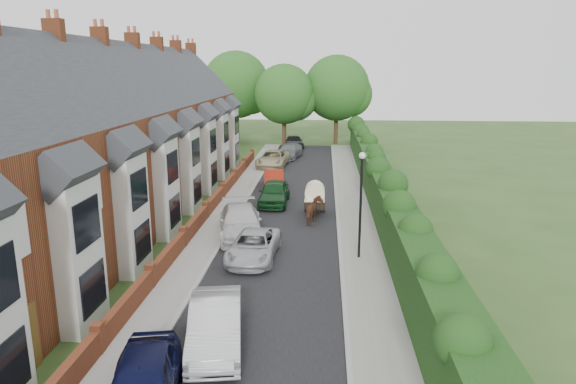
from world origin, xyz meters
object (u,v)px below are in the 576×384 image
at_px(car_white, 240,222).
at_px(car_red, 274,179).
at_px(car_green, 274,193).
at_px(car_beige, 273,159).
at_px(car_black, 295,141).
at_px(car_silver_a, 215,325).
at_px(car_navy, 143,384).
at_px(horse, 314,211).
at_px(car_silver_b, 254,246).
at_px(horse_cart, 315,196).
at_px(car_grey, 290,151).
at_px(lamppost, 361,192).

xyz_separation_m(car_white, car_red, (0.68, 11.41, -0.12)).
relative_size(car_green, car_beige, 0.85).
distance_m(car_green, car_black, 24.85).
xyz_separation_m(car_beige, car_black, (1.31, 11.77, -0.04)).
distance_m(car_silver_a, car_beige, 31.05).
bearing_deg(car_white, car_black, 76.67).
bearing_deg(car_beige, car_red, -78.91).
distance_m(car_navy, car_green, 21.33).
height_order(car_white, car_beige, car_white).
distance_m(car_red, horse, 9.34).
height_order(car_red, car_beige, car_beige).
bearing_deg(car_silver_b, car_black, 92.77).
bearing_deg(car_black, horse_cart, -95.18).
height_order(car_silver_b, car_white, car_white).
relative_size(car_silver_a, car_black, 1.13).
xyz_separation_m(car_green, car_grey, (-0.19, 17.85, -0.08)).
distance_m(car_silver_a, car_black, 42.80).
bearing_deg(car_navy, car_white, 78.38).
relative_size(lamppost, car_green, 1.12).
distance_m(car_red, car_beige, 8.47).
bearing_deg(car_black, horse, -95.58).
bearing_deg(lamppost, horse_cart, 106.57).
distance_m(car_silver_a, horse, 14.14).
relative_size(car_navy, car_green, 1.00).
bearing_deg(car_beige, car_silver_b, -81.64).
xyz_separation_m(car_navy, horse_cart, (4.14, 19.13, 0.39)).
bearing_deg(lamppost, horse, 111.84).
distance_m(lamppost, car_white, 7.29).
height_order(car_white, car_red, car_white).
distance_m(car_grey, horse_cart, 20.23).
height_order(lamppost, car_red, lamppost).
bearing_deg(car_beige, horse_cart, -69.91).
xyz_separation_m(car_silver_a, car_red, (-0.33, 22.61, -0.09)).
relative_size(car_black, horse_cart, 1.47).
bearing_deg(car_black, car_silver_a, -101.25).
bearing_deg(car_beige, car_silver_a, -82.81).
relative_size(car_red, car_black, 0.99).
xyz_separation_m(car_white, car_green, (1.16, 6.75, -0.01)).
bearing_deg(car_green, car_red, 96.41).
distance_m(lamppost, car_red, 15.64).
height_order(car_silver_a, car_white, car_white).
distance_m(car_silver_a, car_white, 11.24).
xyz_separation_m(car_silver_b, car_green, (0.00, 10.04, 0.14)).
height_order(car_silver_a, car_green, car_green).
bearing_deg(car_green, car_navy, -93.29).
height_order(car_silver_a, car_red, car_silver_a).
distance_m(car_white, car_green, 6.85).
xyz_separation_m(car_white, horse, (3.90, 2.64, -0.03)).
bearing_deg(car_black, car_green, -100.95).
bearing_deg(car_red, car_beige, 88.59).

